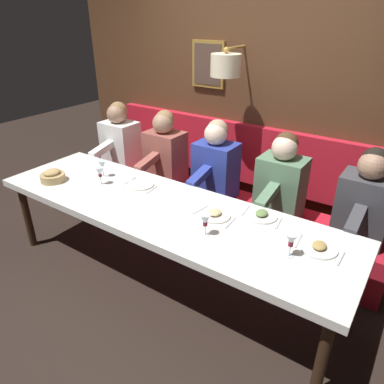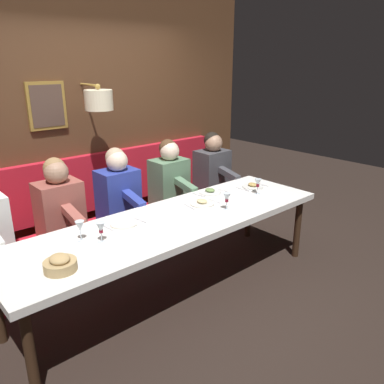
{
  "view_description": "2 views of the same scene",
  "coord_description": "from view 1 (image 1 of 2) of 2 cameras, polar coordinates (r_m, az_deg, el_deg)",
  "views": [
    {
      "loc": [
        -1.94,
        -1.62,
        2.14
      ],
      "look_at": [
        0.05,
        -0.26,
        0.92
      ],
      "focal_mm": 33.53,
      "sensor_mm": 36.0,
      "label": 1
    },
    {
      "loc": [
        -2.47,
        1.98,
        2.06
      ],
      "look_at": [
        0.05,
        -0.26,
        0.92
      ],
      "focal_mm": 36.02,
      "sensor_mm": 36.0,
      "label": 2
    }
  ],
  "objects": [
    {
      "name": "diner_far",
      "position": [
        3.87,
        -4.37,
        6.69
      ],
      "size": [
        0.6,
        0.4,
        0.79
      ],
      "color": "#934C42",
      "rests_on": "banquette_bench"
    },
    {
      "name": "diner_near",
      "position": [
        3.27,
        14.01,
        2.04
      ],
      "size": [
        0.6,
        0.4,
        0.79
      ],
      "color": "#567A5B",
      "rests_on": "banquette_bench"
    },
    {
      "name": "wine_glass_2",
      "position": [
        2.35,
        15.5,
        -7.53
      ],
      "size": [
        0.07,
        0.07,
        0.16
      ],
      "color": "silver",
      "rests_on": "dining_table"
    },
    {
      "name": "wine_glass_0",
      "position": [
        3.46,
        -14.07,
        4.15
      ],
      "size": [
        0.07,
        0.07,
        0.16
      ],
      "color": "silver",
      "rests_on": "dining_table"
    },
    {
      "name": "ground_plane",
      "position": [
        3.31,
        -4.27,
        -13.52
      ],
      "size": [
        12.0,
        12.0,
        0.0
      ],
      "primitive_type": "plane",
      "color": "black"
    },
    {
      "name": "diner_farthest",
      "position": [
        4.3,
        -11.43,
        8.3
      ],
      "size": [
        0.6,
        0.4,
        0.79
      ],
      "color": "white",
      "rests_on": "banquette_bench"
    },
    {
      "name": "place_setting_3",
      "position": [
        3.25,
        -8.19,
        1.14
      ],
      "size": [
        0.24,
        0.32,
        0.01
      ],
      "color": "silver",
      "rests_on": "dining_table"
    },
    {
      "name": "place_setting_2",
      "position": [
        2.78,
        11.01,
        -3.64
      ],
      "size": [
        0.24,
        0.33,
        0.05
      ],
      "color": "silver",
      "rests_on": "dining_table"
    },
    {
      "name": "wine_glass_3",
      "position": [
        2.47,
        2.12,
        -4.61
      ],
      "size": [
        0.07,
        0.07,
        0.16
      ],
      "color": "silver",
      "rests_on": "dining_table"
    },
    {
      "name": "wine_glass_1",
      "position": [
        3.3,
        -14.44,
        3.01
      ],
      "size": [
        0.07,
        0.07,
        0.16
      ],
      "color": "silver",
      "rests_on": "dining_table"
    },
    {
      "name": "back_wall_panel",
      "position": [
        3.85,
        9.04,
        14.79
      ],
      "size": [
        0.59,
        4.49,
        2.9
      ],
      "color": "#51331E",
      "rests_on": "ground_plane"
    },
    {
      "name": "banquette_bench",
      "position": [
        3.79,
        4.0,
        -3.69
      ],
      "size": [
        0.52,
        3.29,
        0.45
      ],
      "primitive_type": "cube",
      "color": "red",
      "rests_on": "ground_plane"
    },
    {
      "name": "diner_nearest",
      "position": [
        3.13,
        25.81,
        -1.11
      ],
      "size": [
        0.6,
        0.4,
        0.79
      ],
      "color": "#3D3D42",
      "rests_on": "banquette_bench"
    },
    {
      "name": "diner_middle",
      "position": [
        3.53,
        3.76,
        4.69
      ],
      "size": [
        0.6,
        0.4,
        0.79
      ],
      "color": "#283893",
      "rests_on": "banquette_bench"
    },
    {
      "name": "bread_bowl",
      "position": [
        3.53,
        -21.29,
        2.36
      ],
      "size": [
        0.22,
        0.22,
        0.12
      ],
      "color": "tan",
      "rests_on": "dining_table"
    },
    {
      "name": "dining_table",
      "position": [
        2.92,
        -4.71,
        -3.24
      ],
      "size": [
        0.9,
        3.09,
        0.74
      ],
      "color": "silver",
      "rests_on": "ground_plane"
    },
    {
      "name": "place_setting_1",
      "position": [
        2.52,
        19.55,
        -8.37
      ],
      "size": [
        0.24,
        0.31,
        0.05
      ],
      "color": "silver",
      "rests_on": "dining_table"
    },
    {
      "name": "place_setting_0",
      "position": [
        2.74,
        3.68,
        -3.62
      ],
      "size": [
        0.24,
        0.32,
        0.05
      ],
      "color": "silver",
      "rests_on": "dining_table"
    }
  ]
}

